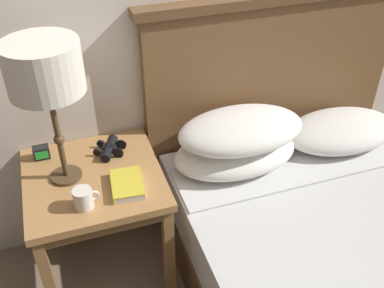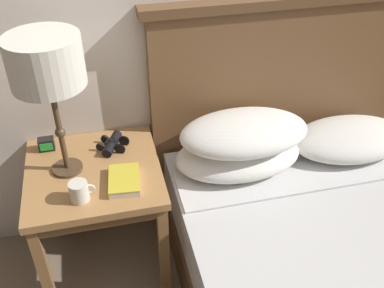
{
  "view_description": "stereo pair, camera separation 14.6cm",
  "coord_description": "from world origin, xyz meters",
  "views": [
    {
      "loc": [
        -0.57,
        -0.74,
        1.85
      ],
      "look_at": [
        -0.07,
        0.74,
        0.71
      ],
      "focal_mm": 42.0,
      "sensor_mm": 36.0,
      "label": 1
    },
    {
      "loc": [
        -0.43,
        -0.78,
        1.85
      ],
      "look_at": [
        -0.07,
        0.74,
        0.71
      ],
      "focal_mm": 42.0,
      "sensor_mm": 36.0,
      "label": 2
    }
  ],
  "objects": [
    {
      "name": "nightstand",
      "position": [
        -0.5,
        0.79,
        0.53
      ],
      "size": [
        0.58,
        0.58,
        0.61
      ],
      "color": "#AD7A47",
      "rests_on": "ground_plane"
    },
    {
      "name": "bed",
      "position": [
        0.45,
        0.22,
        0.3
      ],
      "size": [
        1.38,
        1.93,
        1.21
      ],
      "color": "#4E3520",
      "rests_on": "ground_plane"
    },
    {
      "name": "table_lamp",
      "position": [
        -0.6,
        0.82,
        1.11
      ],
      "size": [
        0.28,
        0.28,
        0.61
      ],
      "color": "#4C3823",
      "rests_on": "nightstand"
    },
    {
      "name": "book_on_nightstand",
      "position": [
        -0.38,
        0.67,
        0.62
      ],
      "size": [
        0.15,
        0.2,
        0.03
      ],
      "color": "silver",
      "rests_on": "nightstand"
    },
    {
      "name": "binoculars_pair",
      "position": [
        -0.4,
        0.93,
        0.63
      ],
      "size": [
        0.16,
        0.16,
        0.05
      ],
      "color": "black",
      "rests_on": "nightstand"
    },
    {
      "name": "coffee_mug",
      "position": [
        -0.56,
        0.61,
        0.65
      ],
      "size": [
        0.1,
        0.08,
        0.08
      ],
      "color": "silver",
      "rests_on": "nightstand"
    },
    {
      "name": "alarm_clock",
      "position": [
        -0.69,
        0.99,
        0.64
      ],
      "size": [
        0.07,
        0.05,
        0.06
      ],
      "color": "black",
      "rests_on": "nightstand"
    }
  ]
}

